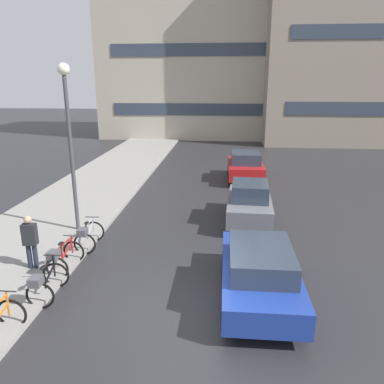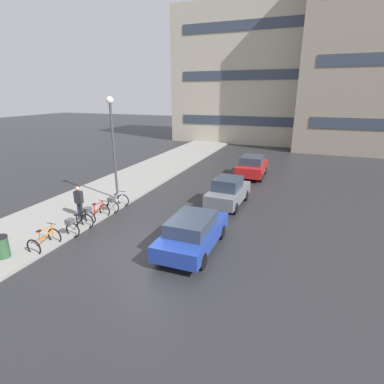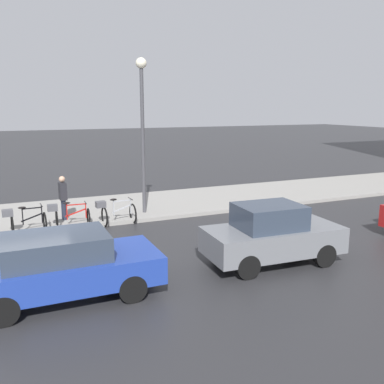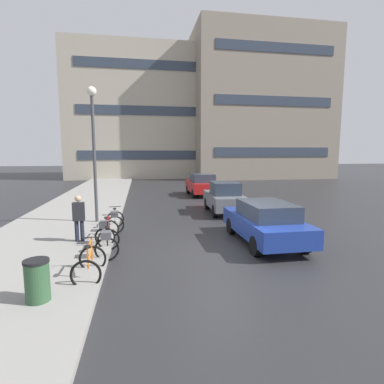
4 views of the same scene
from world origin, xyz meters
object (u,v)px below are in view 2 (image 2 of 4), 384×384
bicycle_nearest (45,241)px  car_blue (193,232)px  streetlamp (113,134)px  bicycle_second (78,224)px  car_red (252,166)px  bicycle_third (95,212)px  bicycle_farthest (117,202)px  car_grey (228,192)px  pedestrian (79,201)px  trash_bin (2,248)px

bicycle_nearest → car_blue: (5.74, 2.28, 0.37)m
streetlamp → bicycle_second: bearing=-78.4°
car_red → bicycle_third: bearing=-117.2°
bicycle_third → bicycle_farthest: bearing=84.3°
bicycle_third → streetlamp: size_ratio=0.24×
bicycle_nearest → car_red: size_ratio=0.30×
bicycle_third → car_grey: 7.40m
bicycle_farthest → pedestrian: bearing=-123.0°
streetlamp → bicycle_farthest: bearing=-56.9°
bicycle_farthest → car_red: car_red is taller
pedestrian → trash_bin: bearing=-90.4°
bicycle_third → pedestrian: size_ratio=0.81×
pedestrian → car_red: bearing=59.4°
pedestrian → trash_bin: 4.38m
car_grey → bicycle_third: bearing=-140.6°
pedestrian → bicycle_third: bearing=1.6°
car_blue → streetlamp: streetlamp is taller
bicycle_second → bicycle_third: 1.47m
pedestrian → trash_bin: pedestrian is taller
bicycle_nearest → bicycle_second: (0.27, 1.69, 0.10)m
bicycle_nearest → bicycle_third: 3.15m
bicycle_third → streetlamp: 4.71m
car_blue → trash_bin: car_blue is taller
car_grey → pedestrian: size_ratio=2.18×
bicycle_second → trash_bin: trash_bin is taller
trash_bin → bicycle_second: bearing=69.0°
bicycle_second → car_grey: bearing=48.0°
trash_bin → bicycle_nearest: bearing=55.4°
bicycle_third → pedestrian: bearing=-178.4°
car_blue → car_red: 12.31m
bicycle_nearest → bicycle_farthest: (0.26, 4.79, 0.10)m
car_grey → streetlamp: bearing=-165.7°
car_grey → trash_bin: 11.26m
car_red → streetlamp: (-6.62, -8.38, 3.17)m
bicycle_nearest → car_grey: car_grey is taller
bicycle_nearest → car_grey: size_ratio=0.30×
bicycle_nearest → bicycle_third: (0.10, 3.15, 0.09)m
bicycle_nearest → trash_bin: bearing=-124.6°
car_red → car_blue: bearing=-91.0°
bicycle_third → bicycle_farthest: 1.65m
bicycle_farthest → streetlamp: bearing=123.1°
car_blue → car_grey: (0.07, 5.57, 0.05)m
car_blue → car_grey: car_grey is taller
bicycle_farthest → car_blue: car_blue is taller
bicycle_nearest → trash_bin: size_ratio=1.12×
car_red → bicycle_nearest: bearing=-112.3°
bicycle_nearest → pedestrian: 3.29m
car_blue → streetlamp: bearing=148.5°
bicycle_second → streetlamp: size_ratio=0.23×
bicycle_nearest → car_blue: bearing=21.6°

